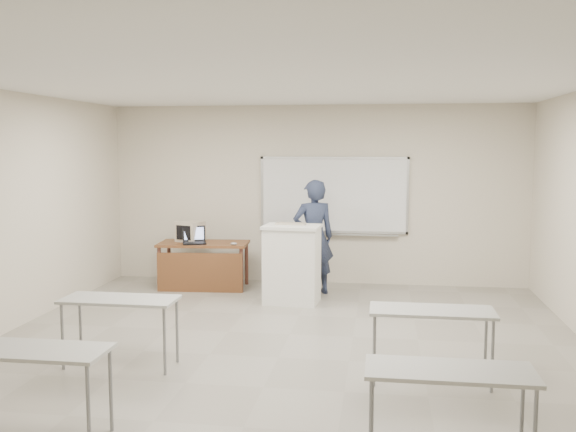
% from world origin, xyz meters
% --- Properties ---
extents(floor, '(7.00, 8.00, 0.01)m').
position_xyz_m(floor, '(0.00, 0.00, -0.01)').
color(floor, gray).
rests_on(floor, ground).
extents(whiteboard, '(2.48, 0.10, 1.31)m').
position_xyz_m(whiteboard, '(0.30, 3.97, 1.48)').
color(whiteboard, white).
rests_on(whiteboard, floor).
extents(student_desks, '(4.40, 2.20, 0.73)m').
position_xyz_m(student_desks, '(-0.00, -1.35, 0.67)').
color(student_desks, '#A2A39D').
rests_on(student_desks, floor).
extents(instructor_desk, '(1.44, 0.72, 0.75)m').
position_xyz_m(instructor_desk, '(-1.77, 3.19, 0.55)').
color(instructor_desk, brown).
rests_on(instructor_desk, floor).
extents(podium, '(0.82, 0.60, 1.16)m').
position_xyz_m(podium, '(-0.20, 2.50, 0.58)').
color(podium, white).
rests_on(podium, floor).
extents(crt_monitor, '(0.36, 0.41, 0.34)m').
position_xyz_m(crt_monitor, '(-2.02, 3.43, 0.91)').
color(crt_monitor, '#B3A590').
rests_on(crt_monitor, instructor_desk).
extents(laptop, '(0.37, 0.34, 0.27)m').
position_xyz_m(laptop, '(-1.87, 3.18, 0.81)').
color(laptop, black).
rests_on(laptop, instructor_desk).
extents(mouse, '(0.11, 0.08, 0.04)m').
position_xyz_m(mouse, '(-1.22, 3.10, 0.77)').
color(mouse, '#9C9EA3').
rests_on(mouse, instructor_desk).
extents(keyboard, '(0.46, 0.20, 0.02)m').
position_xyz_m(keyboard, '(-0.23, 2.58, 1.17)').
color(keyboard, '#B3A590').
rests_on(keyboard, podium).
extents(presenter, '(0.77, 0.64, 1.80)m').
position_xyz_m(presenter, '(0.05, 3.15, 0.90)').
color(presenter, black).
rests_on(presenter, floor).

